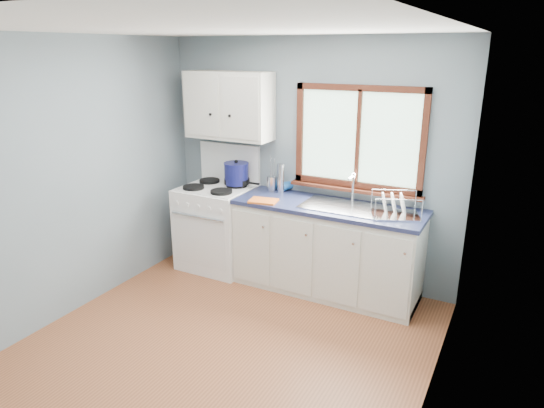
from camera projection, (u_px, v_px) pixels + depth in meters
The scene contains 18 objects.
floor at pixel (215, 358), 3.91m from camera, with size 3.20×3.60×0.02m, color #965431.
ceiling at pixel (200, 27), 3.14m from camera, with size 3.20×3.60×0.02m, color white.
wall_back at pixel (308, 161), 5.05m from camera, with size 3.20×0.02×2.50m, color slate.
wall_left at pixel (57, 183), 4.24m from camera, with size 0.02×3.60×2.50m, color slate.
wall_right at pixel (437, 252), 2.81m from camera, with size 0.02×3.60×2.50m, color slate.
gas_range at pixel (217, 225), 5.42m from camera, with size 0.76×0.69×1.36m.
base_cabinets at pixel (326, 253), 4.88m from camera, with size 1.85×0.60×0.88m.
countertop at pixel (328, 207), 4.73m from camera, with size 1.89×0.64×0.04m, color #19203F.
sink at pixel (345, 213), 4.66m from camera, with size 0.84×0.46×0.44m.
window at pixel (358, 145), 4.71m from camera, with size 1.36×0.10×1.03m.
upper_cabinets at pixel (229, 106), 5.10m from camera, with size 0.95×0.35×0.70m.
skillet at pixel (237, 181), 5.31m from camera, with size 0.42×0.28×0.06m.
stockpot at pixel (236, 173), 5.27m from camera, with size 0.28×0.28×0.27m.
utensil_crock at pixel (272, 183), 5.19m from camera, with size 0.16×0.16×0.38m.
thermos at pixel (281, 178), 5.08m from camera, with size 0.07×0.07×0.31m, color silver.
soap_bottle at pixel (280, 180), 5.10m from camera, with size 0.10×0.10×0.26m, color #1E5BA9.
dish_towel at pixel (263, 201), 4.81m from camera, with size 0.27×0.20×0.02m, color orange.
dish_rack at pixel (394, 210), 4.39m from camera, with size 0.52×0.46×0.22m.
Camera 1 is at (1.97, -2.74, 2.38)m, focal length 32.00 mm.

